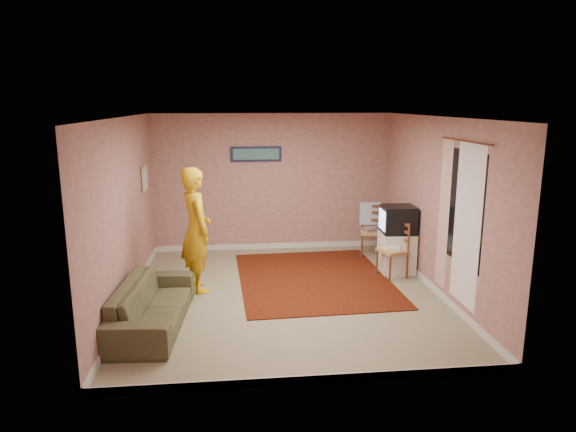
{
  "coord_description": "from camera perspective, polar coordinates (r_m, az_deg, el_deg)",
  "views": [
    {
      "loc": [
        -0.74,
        -7.15,
        2.8
      ],
      "look_at": [
        0.1,
        0.6,
        1.06
      ],
      "focal_mm": 32.0,
      "sensor_mm": 36.0,
      "label": 1
    }
  ],
  "objects": [
    {
      "name": "blue_throw",
      "position": [
        9.68,
        9.15,
        0.28
      ],
      "size": [
        0.4,
        0.05,
        0.42
      ],
      "primitive_type": "cube",
      "color": "#7C9CCB",
      "rests_on": "chair_a"
    },
    {
      "name": "crt_tv",
      "position": [
        8.63,
        12.1,
        -0.38
      ],
      "size": [
        0.55,
        0.5,
        0.46
      ],
      "rotation": [
        0.0,
        0.0,
        -0.05
      ],
      "color": "black",
      "rests_on": "tv_cabinet"
    },
    {
      "name": "baseboard_back",
      "position": [
        10.05,
        -1.72,
        -3.33
      ],
      "size": [
        4.5,
        0.02,
        0.1
      ],
      "primitive_type": "cube",
      "color": "silver",
      "rests_on": "ground"
    },
    {
      "name": "picture_left",
      "position": [
        8.96,
        -15.63,
        4.07
      ],
      "size": [
        0.04,
        0.38,
        0.42
      ],
      "color": "tan",
      "rests_on": "wall_left"
    },
    {
      "name": "picture_back",
      "position": [
        9.68,
        -3.57,
        6.89
      ],
      "size": [
        0.95,
        0.04,
        0.28
      ],
      "color": "#141939",
      "rests_on": "wall_back"
    },
    {
      "name": "sofa",
      "position": [
        6.84,
        -14.85,
        -9.46
      ],
      "size": [
        0.92,
        2.02,
        0.58
      ],
      "primitive_type": "imported",
      "rotation": [
        0.0,
        0.0,
        1.5
      ],
      "color": "#4C4A2E",
      "rests_on": "ground"
    },
    {
      "name": "tv_cabinet",
      "position": [
        8.78,
        11.97,
        -4.0
      ],
      "size": [
        0.54,
        0.49,
        0.68
      ],
      "primitive_type": "cube",
      "color": "white",
      "rests_on": "ground"
    },
    {
      "name": "chair_b",
      "position": [
        8.47,
        11.58,
        -3.04
      ],
      "size": [
        0.51,
        0.52,
        0.5
      ],
      "rotation": [
        0.0,
        0.0,
        -1.24
      ],
      "color": "tan",
      "rests_on": "ground"
    },
    {
      "name": "window",
      "position": [
        7.06,
        18.97,
        0.83
      ],
      "size": [
        0.01,
        1.1,
        1.5
      ],
      "primitive_type": "cube",
      "color": "black",
      "rests_on": "wall_right"
    },
    {
      "name": "wall_front",
      "position": [
        4.94,
        2.74,
        -5.14
      ],
      "size": [
        4.5,
        0.02,
        2.6
      ],
      "primitive_type": "cube",
      "color": "tan",
      "rests_on": "ground"
    },
    {
      "name": "curtain_floral",
      "position": [
        7.58,
        16.93,
        0.19
      ],
      "size": [
        0.01,
        0.35,
        2.1
      ],
      "primitive_type": "cube",
      "color": "silver",
      "rests_on": "wall_right"
    },
    {
      "name": "curtain_sheer",
      "position": [
        6.96,
        19.26,
        -1.04
      ],
      "size": [
        0.01,
        0.75,
        2.1
      ],
      "primitive_type": "cube",
      "color": "white",
      "rests_on": "wall_right"
    },
    {
      "name": "wall_right",
      "position": [
        7.9,
        16.2,
        1.09
      ],
      "size": [
        0.02,
        5.0,
        2.6
      ],
      "primitive_type": "cube",
      "color": "tan",
      "rests_on": "ground"
    },
    {
      "name": "wall_back",
      "position": [
        9.8,
        -1.77,
        3.73
      ],
      "size": [
        4.5,
        0.02,
        2.6
      ],
      "primitive_type": "cube",
      "color": "tan",
      "rests_on": "ground"
    },
    {
      "name": "baseboard_right",
      "position": [
        8.22,
        15.61,
        -7.48
      ],
      "size": [
        0.02,
        5.0,
        0.1
      ],
      "primitive_type": "cube",
      "color": "silver",
      "rests_on": "ground"
    },
    {
      "name": "ceiling",
      "position": [
        7.19,
        -0.27,
        10.95
      ],
      "size": [
        4.5,
        5.0,
        0.02
      ],
      "primitive_type": "cube",
      "color": "silver",
      "rests_on": "wall_back"
    },
    {
      "name": "baseboard_left",
      "position": [
        7.81,
        -17.03,
        -8.65
      ],
      "size": [
        0.02,
        5.0,
        0.1
      ],
      "primitive_type": "cube",
      "color": "silver",
      "rests_on": "ground"
    },
    {
      "name": "dvd_player",
      "position": [
        9.56,
        9.39,
        -1.45
      ],
      "size": [
        0.38,
        0.31,
        0.06
      ],
      "primitive_type": "cube",
      "rotation": [
        0.0,
        0.0,
        0.26
      ],
      "color": "#A3A4A8",
      "rests_on": "chair_a"
    },
    {
      "name": "area_rug",
      "position": [
        8.37,
        2.87,
        -6.95
      ],
      "size": [
        2.47,
        3.04,
        0.02
      ],
      "primitive_type": "cube",
      "rotation": [
        0.0,
        0.0,
        0.04
      ],
      "color": "black",
      "rests_on": "ground"
    },
    {
      "name": "curtain_rod",
      "position": [
        6.93,
        19.15,
        7.88
      ],
      "size": [
        0.02,
        1.4,
        0.02
      ],
      "primitive_type": "cylinder",
      "rotation": [
        1.57,
        0.0,
        0.0
      ],
      "color": "brown",
      "rests_on": "wall_right"
    },
    {
      "name": "ground",
      "position": [
        7.72,
        -0.25,
        -8.73
      ],
      "size": [
        5.0,
        5.0,
        0.0
      ],
      "primitive_type": "plane",
      "color": "gray",
      "rests_on": "ground"
    },
    {
      "name": "game_console",
      "position": [
        8.49,
        11.56,
        -3.49
      ],
      "size": [
        0.24,
        0.19,
        0.04
      ],
      "primitive_type": "cube",
      "rotation": [
        0.0,
        0.0,
        -0.17
      ],
      "color": "white",
      "rests_on": "chair_b"
    },
    {
      "name": "wall_left",
      "position": [
        7.46,
        -17.72,
        0.34
      ],
      "size": [
        0.02,
        5.0,
        2.6
      ],
      "primitive_type": "cube",
      "color": "tan",
      "rests_on": "ground"
    },
    {
      "name": "person",
      "position": [
        7.77,
        -10.17,
        -1.51
      ],
      "size": [
        0.66,
        0.8,
        1.88
      ],
      "primitive_type": "imported",
      "rotation": [
        0.0,
        0.0,
        1.93
      ],
      "color": "gold",
      "rests_on": "ground"
    },
    {
      "name": "chair_a",
      "position": [
        9.54,
        9.4,
        -1.06
      ],
      "size": [
        0.52,
        0.5,
        0.52
      ],
      "rotation": [
        0.0,
        0.0,
        -0.25
      ],
      "color": "tan",
      "rests_on": "ground"
    },
    {
      "name": "baseboard_front",
      "position": [
        5.46,
        2.58,
        -17.7
      ],
      "size": [
        4.5,
        0.02,
        0.1
      ],
      "primitive_type": "cube",
      "color": "silver",
      "rests_on": "ground"
    }
  ]
}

